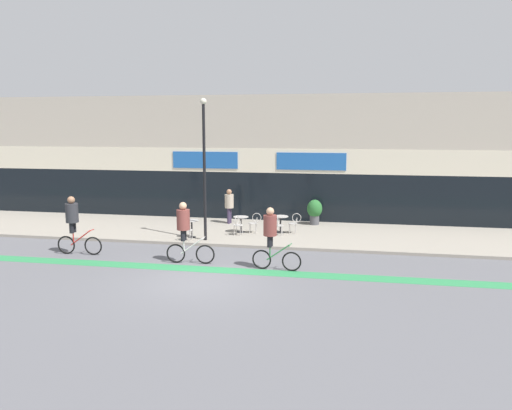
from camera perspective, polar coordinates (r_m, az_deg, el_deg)
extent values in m
plane|color=#5B5B60|center=(15.99, -6.53, -8.68)|extent=(120.00, 120.00, 0.00)
cube|color=gray|center=(22.77, -1.15, -3.09)|extent=(40.00, 5.50, 0.12)
cube|color=#B2A899|center=(26.98, 0.91, 5.52)|extent=(40.00, 4.00, 6.37)
cube|color=black|center=(25.24, 0.14, 1.02)|extent=(38.80, 0.10, 2.40)
cube|color=beige|center=(25.07, 0.15, 5.10)|extent=(39.20, 0.14, 1.20)
cube|color=#1E56A3|center=(25.63, -5.84, 5.14)|extent=(3.41, 0.08, 0.84)
cube|color=#1E56A3|center=(24.65, 6.31, 4.98)|extent=(3.41, 0.08, 0.84)
cube|color=#2D844C|center=(17.21, -5.22, -7.36)|extent=(36.00, 0.70, 0.01)
cylinder|color=black|center=(21.57, -7.33, -3.66)|extent=(0.33, 0.33, 0.02)
cylinder|color=black|center=(21.49, -7.35, -2.76)|extent=(0.07, 0.07, 0.72)
cylinder|color=#ADA8A3|center=(21.42, -7.37, -1.79)|extent=(0.61, 0.61, 0.02)
cylinder|color=black|center=(22.40, -1.73, -3.11)|extent=(0.37, 0.37, 0.02)
cylinder|color=black|center=(22.33, -1.74, -2.27)|extent=(0.07, 0.07, 0.69)
cylinder|color=#ADA8A3|center=(22.27, -1.74, -1.37)|extent=(0.68, 0.68, 0.02)
cylinder|color=black|center=(22.37, 2.80, -3.13)|extent=(0.39, 0.39, 0.02)
cylinder|color=black|center=(22.30, 2.81, -2.25)|extent=(0.07, 0.07, 0.72)
cylinder|color=#ADA8A3|center=(22.23, 2.82, -1.31)|extent=(0.70, 0.70, 0.02)
cylinder|color=#B7B2AD|center=(20.97, -7.81, -2.86)|extent=(0.40, 0.40, 0.03)
cylinder|color=#B7B2AD|center=(21.19, -8.04, -3.36)|extent=(0.03, 0.03, 0.42)
cylinder|color=#B7B2AD|center=(21.10, -7.32, -3.40)|extent=(0.03, 0.03, 0.42)
cylinder|color=#B7B2AD|center=(20.93, -8.29, -3.52)|extent=(0.03, 0.03, 0.42)
cylinder|color=#B7B2AD|center=(20.84, -7.56, -3.56)|extent=(0.03, 0.03, 0.42)
torus|color=#B7B2AD|center=(20.76, -7.98, -2.24)|extent=(0.03, 0.41, 0.41)
cylinder|color=#B7B2AD|center=(20.84, -8.42, -2.59)|extent=(0.03, 0.03, 0.23)
cylinder|color=#B7B2AD|center=(20.73, -7.53, -2.63)|extent=(0.03, 0.03, 0.23)
cylinder|color=#B7B2AD|center=(21.79, -2.05, -2.32)|extent=(0.45, 0.45, 0.03)
cylinder|color=#B7B2AD|center=(22.01, -2.27, -2.80)|extent=(0.03, 0.03, 0.42)
cylinder|color=#B7B2AD|center=(21.92, -1.58, -2.85)|extent=(0.03, 0.03, 0.42)
cylinder|color=#B7B2AD|center=(21.75, -2.52, -2.95)|extent=(0.03, 0.03, 0.42)
cylinder|color=#B7B2AD|center=(21.66, -1.82, -3.00)|extent=(0.03, 0.03, 0.42)
torus|color=#B7B2AD|center=(21.58, -2.21, -1.72)|extent=(0.08, 0.41, 0.41)
cylinder|color=#B7B2AD|center=(21.67, -2.63, -2.05)|extent=(0.03, 0.03, 0.23)
cylinder|color=#B7B2AD|center=(21.55, -1.78, -2.10)|extent=(0.03, 0.03, 0.23)
cylinder|color=#B7B2AD|center=(22.21, -0.35, -2.10)|extent=(0.44, 0.44, 0.03)
cylinder|color=#B7B2AD|center=(22.13, -0.75, -2.73)|extent=(0.03, 0.03, 0.42)
cylinder|color=#B7B2AD|center=(22.40, -0.67, -2.59)|extent=(0.03, 0.03, 0.42)
cylinder|color=#B7B2AD|center=(22.10, -0.03, -2.75)|extent=(0.03, 0.03, 0.42)
cylinder|color=#B7B2AD|center=(22.37, 0.04, -2.60)|extent=(0.03, 0.03, 0.42)
torus|color=#B7B2AD|center=(22.14, 0.09, -1.44)|extent=(0.41, 0.07, 0.41)
cylinder|color=#B7B2AD|center=(22.00, 0.04, -1.87)|extent=(0.03, 0.03, 0.23)
cylinder|color=#B7B2AD|center=(22.33, 0.13, -1.70)|extent=(0.03, 0.03, 0.23)
cylinder|color=#B7B2AD|center=(21.75, 2.61, -2.35)|extent=(0.41, 0.41, 0.03)
cylinder|color=#B7B2AD|center=(21.95, 2.30, -2.84)|extent=(0.03, 0.03, 0.42)
cylinder|color=#B7B2AD|center=(21.91, 3.03, -2.87)|extent=(0.03, 0.03, 0.42)
cylinder|color=#B7B2AD|center=(21.68, 2.19, -2.99)|extent=(0.03, 0.03, 0.42)
cylinder|color=#B7B2AD|center=(21.64, 2.92, -3.02)|extent=(0.03, 0.03, 0.42)
torus|color=#B7B2AD|center=(21.53, 2.55, -1.75)|extent=(0.03, 0.41, 0.41)
cylinder|color=#B7B2AD|center=(21.59, 2.10, -2.09)|extent=(0.03, 0.03, 0.23)
cylinder|color=#B7B2AD|center=(21.53, 3.00, -2.12)|extent=(0.03, 0.03, 0.23)
cylinder|color=#B7B2AD|center=(22.22, 4.22, -2.12)|extent=(0.41, 0.41, 0.03)
cylinder|color=#B7B2AD|center=(22.14, 3.82, -2.75)|extent=(0.03, 0.03, 0.42)
cylinder|color=#B7B2AD|center=(22.41, 3.89, -2.60)|extent=(0.03, 0.03, 0.42)
cylinder|color=#B7B2AD|center=(22.11, 4.54, -2.77)|extent=(0.03, 0.03, 0.42)
cylinder|color=#B7B2AD|center=(22.39, 4.60, -2.62)|extent=(0.03, 0.03, 0.42)
torus|color=#B7B2AD|center=(22.15, 4.66, -1.46)|extent=(0.41, 0.04, 0.41)
cylinder|color=#B7B2AD|center=(22.01, 4.62, -1.89)|extent=(0.03, 0.03, 0.23)
cylinder|color=#B7B2AD|center=(22.35, 4.70, -1.73)|extent=(0.03, 0.03, 0.23)
cylinder|color=#4C4C51|center=(24.27, 6.70, -1.68)|extent=(0.45, 0.45, 0.47)
ellipsoid|color=#28662D|center=(24.17, 6.72, -0.42)|extent=(0.73, 0.73, 0.87)
cylinder|color=black|center=(20.57, -5.91, 3.65)|extent=(0.12, 0.12, 5.62)
sphere|color=beige|center=(20.50, -6.05, 11.70)|extent=(0.26, 0.26, 0.26)
torus|color=black|center=(16.92, 4.09, -6.46)|extent=(0.67, 0.10, 0.67)
torus|color=black|center=(17.14, 0.65, -6.24)|extent=(0.67, 0.10, 0.67)
cylinder|color=#2D753D|center=(16.94, 2.54, -5.43)|extent=(0.81, 0.10, 0.61)
cylinder|color=#2D753D|center=(17.01, 1.61, -5.54)|extent=(0.04, 0.04, 0.47)
cylinder|color=#2D753D|center=(16.79, 3.93, -4.57)|extent=(0.06, 0.48, 0.03)
cylinder|color=black|center=(16.99, 1.68, -4.07)|extent=(0.17, 0.17, 0.38)
cylinder|color=black|center=(16.83, 1.55, -4.20)|extent=(0.17, 0.17, 0.38)
cylinder|color=brown|center=(16.79, 1.62, -2.34)|extent=(0.49, 0.49, 0.70)
sphere|color=tan|center=(16.71, 1.63, -0.72)|extent=(0.26, 0.26, 0.26)
torus|color=black|center=(19.92, -18.11, -4.47)|extent=(0.70, 0.09, 0.70)
torus|color=black|center=(20.42, -20.86, -4.29)|extent=(0.70, 0.09, 0.70)
cylinder|color=red|center=(20.07, -19.41, -3.55)|extent=(0.84, 0.08, 0.63)
cylinder|color=red|center=(20.22, -20.14, -3.66)|extent=(0.04, 0.04, 0.49)
cylinder|color=red|center=(19.82, -18.34, -2.78)|extent=(0.05, 0.48, 0.03)
cylinder|color=black|center=(20.21, -20.09, -2.37)|extent=(0.17, 0.17, 0.40)
cylinder|color=black|center=(20.06, -20.33, -2.47)|extent=(0.17, 0.17, 0.40)
cylinder|color=#2D2D33|center=(20.03, -20.30, -0.85)|extent=(0.49, 0.49, 0.72)
sphere|color=#9E7051|center=(19.96, -20.38, 0.55)|extent=(0.27, 0.27, 0.27)
torus|color=black|center=(17.84, -5.83, -5.63)|extent=(0.69, 0.10, 0.69)
torus|color=black|center=(18.10, -9.15, -5.49)|extent=(0.69, 0.10, 0.69)
cylinder|color=silver|center=(17.88, -7.35, -4.66)|extent=(0.83, 0.10, 0.62)
cylinder|color=silver|center=(17.96, -8.24, -4.78)|extent=(0.04, 0.04, 0.48)
cylinder|color=silver|center=(17.71, -6.03, -3.79)|extent=(0.06, 0.48, 0.03)
cylinder|color=black|center=(17.95, -8.20, -3.36)|extent=(0.17, 0.17, 0.39)
cylinder|color=black|center=(17.78, -8.35, -3.48)|extent=(0.17, 0.17, 0.39)
cylinder|color=brown|center=(17.75, -8.32, -1.67)|extent=(0.49, 0.49, 0.72)
sphere|color=tan|center=(17.67, -8.35, -0.10)|extent=(0.27, 0.27, 0.27)
cylinder|color=#382D47|center=(24.49, -2.99, -1.18)|extent=(0.17, 0.17, 0.77)
cylinder|color=#382D47|center=(24.34, -3.15, -1.24)|extent=(0.17, 0.17, 0.77)
cylinder|color=#B2A38E|center=(24.30, -3.08, 0.45)|extent=(0.50, 0.50, 0.67)
sphere|color=#9E7051|center=(24.24, -3.09, 1.52)|extent=(0.25, 0.25, 0.25)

